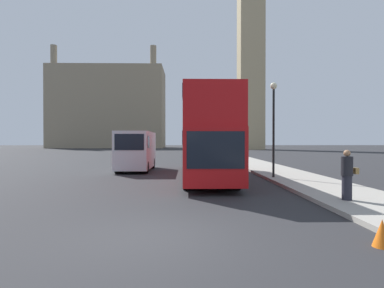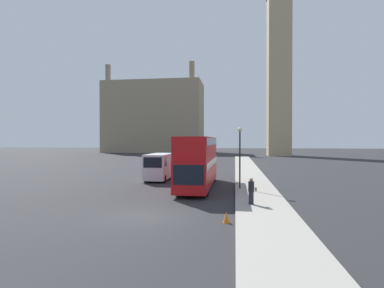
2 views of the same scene
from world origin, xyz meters
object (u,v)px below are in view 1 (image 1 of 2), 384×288
Objects in this scene: clock_tower at (251,22)px; red_double_decker_bus at (206,134)px; pedestrian at (347,175)px; street_lamp at (274,114)px; white_van at (136,150)px.

clock_tower is 5.50× the size of red_double_decker_bus.
street_lamp is at bearing 95.57° from pedestrian.
clock_tower is 37.99× the size of pedestrian.
red_double_decker_bus is 3.84m from street_lamp.
street_lamp is (8.24, -5.14, 2.09)m from white_van.
street_lamp reaches higher than pedestrian.
street_lamp reaches higher than white_van.
red_double_decker_bus is 6.45m from white_van.
street_lamp is (3.60, -0.77, 1.08)m from red_double_decker_bus.
white_van is at bearing 148.07° from street_lamp.
clock_tower reaches higher than street_lamp.
street_lamp is at bearing -100.93° from clock_tower.
clock_tower is 67.04m from street_lamp.
pedestrian is (4.21, -7.05, -1.50)m from red_double_decker_bus.
clock_tower is at bearing 70.06° from white_van.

